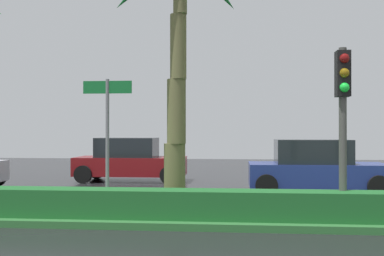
% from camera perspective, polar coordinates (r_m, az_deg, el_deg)
% --- Properties ---
extents(ground_plane, '(90.00, 42.00, 0.10)m').
position_cam_1_polar(ground_plane, '(13.29, -15.36, -9.19)').
color(ground_plane, black).
extents(median_strip, '(85.50, 4.00, 0.15)m').
position_cam_1_polar(median_strip, '(12.35, -17.02, -9.28)').
color(median_strip, '#2D6B33').
rests_on(median_strip, ground_plane).
extents(median_hedge, '(76.50, 0.70, 0.60)m').
position_cam_1_polar(median_hedge, '(11.03, -19.81, -8.39)').
color(median_hedge, '#1E6028').
rests_on(median_hedge, median_strip).
extents(traffic_signal_median_right, '(0.28, 0.43, 3.59)m').
position_cam_1_polar(traffic_signal_median_right, '(10.34, 17.79, 3.14)').
color(traffic_signal_median_right, '#4C4C47').
rests_on(traffic_signal_median_right, median_strip).
extents(street_name_sign, '(1.10, 0.08, 3.00)m').
position_cam_1_polar(street_name_sign, '(10.65, -10.20, 0.10)').
color(street_name_sign, slate).
rests_on(street_name_sign, median_strip).
extents(car_in_traffic_second, '(4.30, 2.02, 1.72)m').
position_cam_1_polar(car_in_traffic_second, '(18.87, -7.54, -3.90)').
color(car_in_traffic_second, maroon).
rests_on(car_in_traffic_second, ground_plane).
extents(car_in_traffic_third, '(4.30, 2.02, 1.72)m').
position_cam_1_polar(car_in_traffic_third, '(15.58, 14.70, -4.65)').
color(car_in_traffic_third, navy).
rests_on(car_in_traffic_third, ground_plane).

